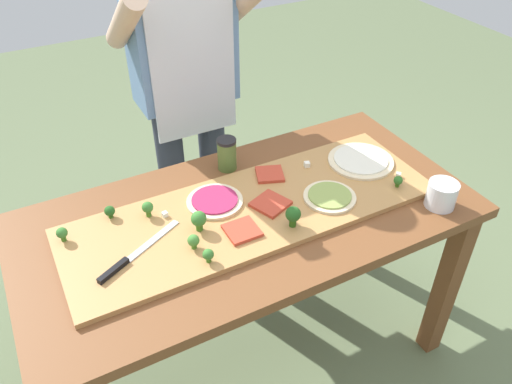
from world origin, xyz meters
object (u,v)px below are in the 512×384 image
Objects in this scene: broccoli_floret_front_right at (62,233)px; broccoli_floret_back_left at (199,219)px; broccoli_floret_back_right at (193,241)px; broccoli_floret_front_left at (208,255)px; pizza_whole_white_garlic at (361,160)px; cheese_crumble_b at (165,214)px; sauce_jar at (227,154)px; cheese_crumble_c at (398,175)px; flour_cup at (441,196)px; chefs_knife at (129,259)px; pizza_whole_beet_magenta at (215,201)px; pizza_slice_near_left at (242,230)px; broccoli_floret_back_mid at (398,181)px; broccoli_floret_center_left at (293,215)px; pizza_slice_near_right at (270,174)px; cheese_crumble_a at (307,164)px; pizza_slice_far_right at (270,204)px; cook_center at (186,78)px; prep_table at (249,237)px; broccoli_floret_front_mid at (110,211)px; broccoli_floret_center_right at (148,208)px; pizza_whole_pesto_green at (330,196)px.

broccoli_floret_back_left is at bearing -21.02° from broccoli_floret_front_right.
broccoli_floret_front_left is at bearing -77.85° from broccoli_floret_back_right.
pizza_whole_white_garlic is 0.76m from cheese_crumble_b.
cheese_crumble_c is at bearing -35.58° from sauce_jar.
chefs_knife is at bearing 167.78° from flour_cup.
pizza_slice_near_left is (0.01, -0.18, -0.00)m from pizza_whole_beet_magenta.
broccoli_floret_back_right is (-0.75, 0.05, 0.00)m from broccoli_floret_back_mid.
sauce_jar is (-0.47, 0.41, 0.02)m from broccoli_floret_back_mid.
broccoli_floret_back_left reaches higher than pizza_whole_white_garlic.
chefs_knife and cheese_crumble_c have the same top height.
pizza_slice_near_right is at bearing 75.82° from broccoli_floret_center_left.
cheese_crumble_a is at bearing 12.78° from chefs_knife.
broccoli_floret_front_left reaches higher than pizza_whole_beet_magenta.
pizza_slice_far_right is 2.35× the size of broccoli_floret_front_left.
pizza_slice_near_right is at bearing -79.11° from cook_center.
pizza_slice_near_left is at bearing 25.70° from broccoli_floret_front_left.
prep_table is 14.25× the size of pizza_slice_far_right.
broccoli_floret_front_left reaches higher than broccoli_floret_front_mid.
cook_center reaches higher than flour_cup.
broccoli_floret_center_right is at bearing 146.15° from broccoli_floret_center_left.
broccoli_floret_center_right is (0.12, 0.17, 0.03)m from chefs_knife.
broccoli_floret_back_left is at bearing 174.45° from cheese_crumble_c.
pizza_whole_pesto_green is 0.50m from broccoli_floret_back_right.
sauce_jar is at bearing 148.67° from cheese_crumble_a.
broccoli_floret_center_left is at bearing 4.03° from broccoli_floret_front_left.
broccoli_floret_back_mid is (0.59, -0.04, 0.02)m from pizza_slice_near_left.
cook_center reaches higher than pizza_whole_white_garlic.
broccoli_floret_front_left is (0.09, -0.28, -0.01)m from broccoli_floret_center_right.
broccoli_floret_back_mid is at bearing 119.71° from flour_cup.
pizza_slice_near_left is (-0.34, -0.01, -0.00)m from pizza_whole_pesto_green.
broccoli_floret_front_right reaches higher than pizza_slice_near_right.
broccoli_floret_center_left reaches higher than broccoli_floret_back_mid.
pizza_slice_far_right is (-0.42, -0.07, -0.00)m from pizza_whole_white_garlic.
pizza_whole_white_garlic is 5.00× the size of broccoli_floret_back_right.
broccoli_floret_back_right is at bearing -158.96° from cheese_crumble_a.
sauce_jar is at bearing 54.21° from pizza_whole_beet_magenta.
cook_center is at bearing 120.46° from broccoli_floret_back_mid.
broccoli_floret_back_right is at bearing 167.82° from flour_cup.
sauce_jar is (0.28, 0.36, 0.02)m from broccoli_floret_back_right.
cook_center is (0.47, 0.48, 0.16)m from broccoli_floret_front_mid.
pizza_slice_far_right is 0.70m from cook_center.
broccoli_floret_center_left is 1.73× the size of broccoli_floret_back_mid.
broccoli_floret_back_mid is at bearing -14.82° from pizza_slice_far_right.
pizza_slice_near_right is at bearing 1.45° from broccoli_floret_center_right.
broccoli_floret_front_left is 0.78m from cheese_crumble_c.
sauce_jar is at bearing 58.44° from broccoli_floret_front_left.
cook_center reaches higher than pizza_slice_far_right.
chefs_knife is 0.22m from cheese_crumble_b.
broccoli_floret_back_left reaches higher than broccoli_floret_front_left.
pizza_slice_near_right is 0.15m from cheese_crumble_a.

